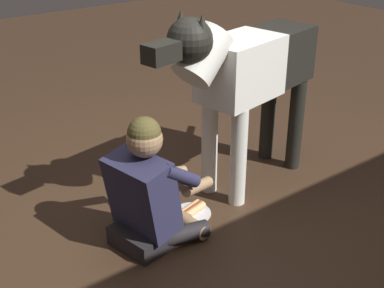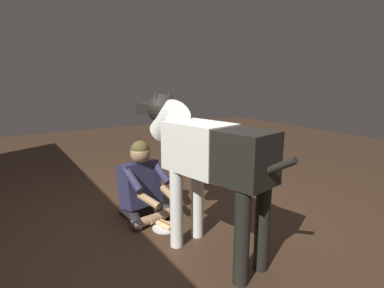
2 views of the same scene
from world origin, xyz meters
TOP-DOWN VIEW (x-y plane):
  - ground_plane at (0.00, 0.00)m, footprint 13.12×13.12m
  - person_sitting_on_floor at (0.42, 0.04)m, footprint 0.69×0.57m
  - large_dog at (-0.47, -0.14)m, footprint 1.66×0.52m
  - hot_dog_on_plate at (0.05, -0.04)m, footprint 0.26×0.26m

SIDE VIEW (x-z plane):
  - ground_plane at x=0.00m, z-range 0.00..0.00m
  - hot_dog_on_plate at x=0.05m, z-range -0.01..0.06m
  - person_sitting_on_floor at x=0.42m, z-range -0.07..0.75m
  - large_dog at x=-0.47m, z-range 0.19..1.53m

